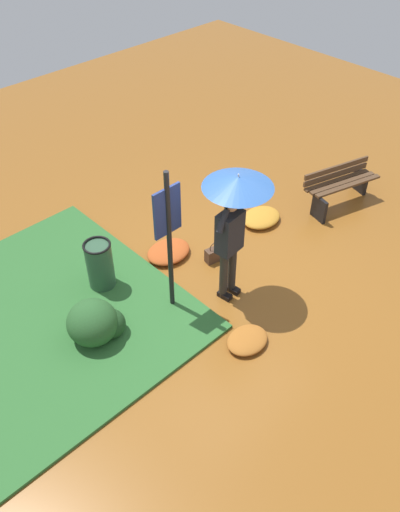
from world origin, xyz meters
TOP-DOWN VIEW (x-y plane):
  - ground_plane at (0.00, 0.00)m, footprint 18.00×18.00m
  - grass_verge at (-2.96, 1.30)m, footprint 4.80×4.00m
  - person_with_umbrella at (-0.04, -0.15)m, footprint 0.96×0.96m
  - info_sign_post at (-0.87, 0.23)m, footprint 0.44×0.07m
  - handbag at (0.28, 0.50)m, footprint 0.32×0.20m
  - park_bench at (3.03, 0.05)m, footprint 1.44×0.74m
  - trash_bin at (-1.37, 1.26)m, footprint 0.42×0.42m
  - shrub_cluster at (-2.02, 0.48)m, footprint 0.77×0.70m
  - leaf_pile_near_person at (-0.62, -1.03)m, footprint 0.62×0.50m
  - leaf_pile_by_bench at (1.61, 0.66)m, footprint 0.74×0.59m
  - leaf_pile_far_path at (-0.18, 1.10)m, footprint 0.75×0.60m

SIDE VIEW (x-z plane):
  - ground_plane at x=0.00m, z-range 0.00..0.00m
  - grass_verge at x=-2.96m, z-range 0.00..0.05m
  - leaf_pile_near_person at x=-0.62m, z-range 0.00..0.14m
  - leaf_pile_by_bench at x=1.61m, z-range 0.00..0.16m
  - leaf_pile_far_path at x=-0.18m, z-range 0.00..0.16m
  - handbag at x=0.28m, z-range -0.06..0.31m
  - shrub_cluster at x=-2.02m, z-range -0.02..0.61m
  - park_bench at x=3.03m, z-range 0.03..0.78m
  - trash_bin at x=-1.37m, z-range 0.00..0.84m
  - info_sign_post at x=-0.87m, z-range 0.29..2.59m
  - person_with_umbrella at x=-0.04m, z-range 0.53..2.57m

